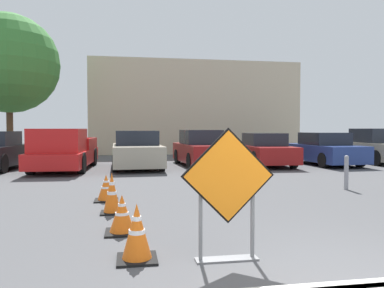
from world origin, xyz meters
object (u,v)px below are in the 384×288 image
traffic_cone_third (112,193)px  parked_car_second (137,151)px  traffic_cone_second (122,215)px  parked_car_sixth (376,147)px  parked_car_fourth (265,150)px  parked_car_third (201,149)px  bollard_nearest (346,171)px  traffic_cone_fourth (106,188)px  parked_car_fifth (325,150)px  traffic_cone_nearest (137,233)px  pickup_truck (63,152)px  road_closed_sign (228,187)px

traffic_cone_third → parked_car_second: parked_car_second is taller
traffic_cone_second → traffic_cone_third: bearing=98.5°
traffic_cone_second → parked_car_sixth: parked_car_sixth is taller
parked_car_fourth → traffic_cone_second: bearing=61.8°
parked_car_third → bollard_nearest: (2.55, -6.94, -0.23)m
traffic_cone_fourth → traffic_cone_third: bearing=-82.0°
traffic_cone_second → parked_car_fourth: parked_car_fourth is taller
parked_car_fourth → parked_car_fifth: size_ratio=1.07×
parked_car_fourth → bollard_nearest: 6.65m
parked_car_second → parked_car_sixth: bearing=179.9°
parked_car_second → bollard_nearest: (5.33, -6.50, -0.22)m
traffic_cone_nearest → parked_car_third: size_ratio=0.16×
traffic_cone_nearest → bollard_nearest: 7.12m
traffic_cone_second → parked_car_fourth: bearing=58.6°
parked_car_second → parked_car_fourth: bearing=179.7°
pickup_truck → parked_car_third: (5.58, 0.95, -0.01)m
parked_car_second → parked_car_third: size_ratio=1.05×
traffic_cone_fourth → pickup_truck: size_ratio=0.11×
traffic_cone_third → parked_car_fifth: size_ratio=0.19×
traffic_cone_nearest → traffic_cone_second: (-0.20, 1.24, -0.05)m
parked_car_sixth → bollard_nearest: (-5.81, -6.84, -0.26)m
traffic_cone_fourth → parked_car_second: 7.07m
traffic_cone_nearest → parked_car_third: parked_car_third is taller
parked_car_third → parked_car_fifth: 5.59m
traffic_cone_nearest → parked_car_second: (0.24, 10.93, 0.36)m
parked_car_third → parked_car_sixth: (8.35, -0.10, 0.03)m
traffic_cone_nearest → traffic_cone_third: (-0.41, 2.64, 0.04)m
parked_car_second → parked_car_third: parked_car_third is taller
road_closed_sign → pickup_truck: 11.25m
parked_car_sixth → parked_car_second: bearing=4.5°
traffic_cone_second → parked_car_fifth: parked_car_fifth is taller
pickup_truck → bollard_nearest: bearing=146.1°
traffic_cone_fourth → parked_car_fifth: 11.54m
traffic_cone_fourth → bollard_nearest: bollard_nearest is taller
traffic_cone_third → pickup_truck: size_ratio=0.15×
traffic_cone_nearest → traffic_cone_fourth: traffic_cone_nearest is taller
parked_car_fourth → parked_car_fifth: bearing=179.7°
traffic_cone_fourth → parked_car_fourth: (6.40, 7.16, 0.38)m
parked_car_fourth → traffic_cone_fourth: bearing=51.4°
traffic_cone_nearest → parked_car_second: bearing=88.7°
traffic_cone_third → parked_car_fifth: (9.00, 8.26, 0.29)m
traffic_cone_second → parked_car_second: parked_car_second is taller
traffic_cone_second → parked_car_third: bearing=72.4°
bollard_nearest → pickup_truck: bearing=143.6°
traffic_cone_nearest → parked_car_fifth: 13.89m
parked_car_fourth → parked_car_sixth: (5.57, 0.20, 0.07)m
parked_car_second → bollard_nearest: bearing=127.5°
traffic_cone_nearest → pickup_truck: pickup_truck is taller
pickup_truck → parked_car_third: size_ratio=1.21×
traffic_cone_third → parked_car_fifth: parked_car_fifth is taller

